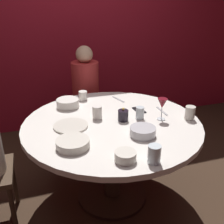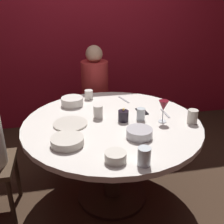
{
  "view_description": "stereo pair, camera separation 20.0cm",
  "coord_description": "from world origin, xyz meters",
  "px_view_note": "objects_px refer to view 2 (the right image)",
  "views": [
    {
      "loc": [
        -0.56,
        -1.74,
        1.62
      ],
      "look_at": [
        0.0,
        0.0,
        0.81
      ],
      "focal_mm": 41.84,
      "sensor_mm": 36.0,
      "label": 1
    },
    {
      "loc": [
        -0.36,
        -1.79,
        1.62
      ],
      "look_at": [
        0.0,
        0.0,
        0.81
      ],
      "focal_mm": 41.84,
      "sensor_mm": 36.0,
      "label": 2
    }
  ],
  "objects_px": {
    "cup_center_front": "(89,95)",
    "cup_near_candle": "(144,156)",
    "cup_far_edge": "(141,114)",
    "candle_holder": "(123,116)",
    "dinner_plate": "(70,124)",
    "bowl_salad_center": "(72,101)",
    "dining_table": "(112,137)",
    "bowl_small_white": "(67,141)",
    "cup_by_left_diner": "(98,112)",
    "cell_phone": "(142,111)",
    "bowl_serving_large": "(139,133)",
    "bowl_sauce_side": "(116,157)",
    "seated_diner_back": "(95,86)",
    "cup_by_right_diner": "(192,117)",
    "wine_glass": "(163,107)"
  },
  "relations": [
    {
      "from": "wine_glass",
      "to": "cup_by_left_diner",
      "type": "bearing_deg",
      "value": 160.19
    },
    {
      "from": "candle_holder",
      "to": "cup_by_left_diner",
      "type": "bearing_deg",
      "value": 151.96
    },
    {
      "from": "seated_diner_back",
      "to": "cup_by_left_diner",
      "type": "xyz_separation_m",
      "value": [
        -0.1,
        -0.87,
        0.07
      ]
    },
    {
      "from": "cup_center_front",
      "to": "cup_near_candle",
      "type": "bearing_deg",
      "value": -80.7
    },
    {
      "from": "wine_glass",
      "to": "bowl_serving_large",
      "type": "height_order",
      "value": "wine_glass"
    },
    {
      "from": "bowl_salad_center",
      "to": "cup_far_edge",
      "type": "height_order",
      "value": "cup_far_edge"
    },
    {
      "from": "dinner_plate",
      "to": "cup_by_left_diner",
      "type": "distance_m",
      "value": 0.24
    },
    {
      "from": "dining_table",
      "to": "candle_holder",
      "type": "relative_size",
      "value": 12.78
    },
    {
      "from": "bowl_small_white",
      "to": "cup_center_front",
      "type": "distance_m",
      "value": 0.84
    },
    {
      "from": "candle_holder",
      "to": "bowl_small_white",
      "type": "relative_size",
      "value": 0.5
    },
    {
      "from": "cell_phone",
      "to": "wine_glass",
      "type": "bearing_deg",
      "value": 110.73
    },
    {
      "from": "cup_by_right_diner",
      "to": "dinner_plate",
      "type": "bearing_deg",
      "value": 170.3
    },
    {
      "from": "bowl_serving_large",
      "to": "bowl_small_white",
      "type": "height_order",
      "value": "bowl_serving_large"
    },
    {
      "from": "cup_center_front",
      "to": "cup_far_edge",
      "type": "relative_size",
      "value": 0.88
    },
    {
      "from": "bowl_small_white",
      "to": "cup_far_edge",
      "type": "distance_m",
      "value": 0.64
    },
    {
      "from": "bowl_salad_center",
      "to": "seated_diner_back",
      "type": "bearing_deg",
      "value": 63.37
    },
    {
      "from": "seated_diner_back",
      "to": "dinner_plate",
      "type": "relative_size",
      "value": 4.47
    },
    {
      "from": "cell_phone",
      "to": "bowl_salad_center",
      "type": "xyz_separation_m",
      "value": [
        -0.57,
        0.26,
        0.03
      ]
    },
    {
      "from": "seated_diner_back",
      "to": "bowl_salad_center",
      "type": "bearing_deg",
      "value": -26.63
    },
    {
      "from": "bowl_salad_center",
      "to": "bowl_sauce_side",
      "type": "height_order",
      "value": "bowl_salad_center"
    },
    {
      "from": "seated_diner_back",
      "to": "dinner_plate",
      "type": "distance_m",
      "value": 1.0
    },
    {
      "from": "candle_holder",
      "to": "cup_center_front",
      "type": "xyz_separation_m",
      "value": [
        -0.21,
        0.54,
        -0.0
      ]
    },
    {
      "from": "dinner_plate",
      "to": "cup_by_right_diner",
      "type": "distance_m",
      "value": 0.93
    },
    {
      "from": "candle_holder",
      "to": "dinner_plate",
      "type": "distance_m",
      "value": 0.41
    },
    {
      "from": "cup_far_edge",
      "to": "wine_glass",
      "type": "bearing_deg",
      "value": -24.07
    },
    {
      "from": "candle_holder",
      "to": "bowl_sauce_side",
      "type": "relative_size",
      "value": 0.83
    },
    {
      "from": "seated_diner_back",
      "to": "cup_by_left_diner",
      "type": "distance_m",
      "value": 0.88
    },
    {
      "from": "wine_glass",
      "to": "seated_diner_back",
      "type": "bearing_deg",
      "value": 110.16
    },
    {
      "from": "cell_phone",
      "to": "bowl_serving_large",
      "type": "height_order",
      "value": "bowl_serving_large"
    },
    {
      "from": "cell_phone",
      "to": "cup_far_edge",
      "type": "height_order",
      "value": "cup_far_edge"
    },
    {
      "from": "dining_table",
      "to": "cell_phone",
      "type": "bearing_deg",
      "value": 24.78
    },
    {
      "from": "bowl_salad_center",
      "to": "cup_near_candle",
      "type": "xyz_separation_m",
      "value": [
        0.35,
        -0.99,
        0.02
      ]
    },
    {
      "from": "seated_diner_back",
      "to": "cup_center_front",
      "type": "height_order",
      "value": "seated_diner_back"
    },
    {
      "from": "bowl_small_white",
      "to": "cup_by_left_diner",
      "type": "distance_m",
      "value": 0.45
    },
    {
      "from": "seated_diner_back",
      "to": "bowl_serving_large",
      "type": "distance_m",
      "value": 1.24
    },
    {
      "from": "bowl_salad_center",
      "to": "cup_by_right_diner",
      "type": "height_order",
      "value": "cup_by_right_diner"
    },
    {
      "from": "wine_glass",
      "to": "cup_far_edge",
      "type": "relative_size",
      "value": 1.82
    },
    {
      "from": "bowl_small_white",
      "to": "bowl_sauce_side",
      "type": "relative_size",
      "value": 1.68
    },
    {
      "from": "bowl_salad_center",
      "to": "cup_center_front",
      "type": "distance_m",
      "value": 0.21
    },
    {
      "from": "cup_by_right_diner",
      "to": "bowl_sauce_side",
      "type": "bearing_deg",
      "value": -150.85
    },
    {
      "from": "candle_holder",
      "to": "bowl_salad_center",
      "type": "height_order",
      "value": "candle_holder"
    },
    {
      "from": "seated_diner_back",
      "to": "cup_by_left_diner",
      "type": "height_order",
      "value": "seated_diner_back"
    },
    {
      "from": "candle_holder",
      "to": "bowl_serving_large",
      "type": "bearing_deg",
      "value": -79.91
    },
    {
      "from": "candle_holder",
      "to": "cup_near_candle",
      "type": "distance_m",
      "value": 0.59
    },
    {
      "from": "cell_phone",
      "to": "cup_center_front",
      "type": "height_order",
      "value": "cup_center_front"
    },
    {
      "from": "bowl_sauce_side",
      "to": "cell_phone",
      "type": "bearing_deg",
      "value": 60.74
    },
    {
      "from": "seated_diner_back",
      "to": "cup_by_left_diner",
      "type": "relative_size",
      "value": 11.03
    },
    {
      "from": "dinner_plate",
      "to": "cup_near_candle",
      "type": "xyz_separation_m",
      "value": [
        0.39,
        -0.61,
        0.05
      ]
    },
    {
      "from": "dining_table",
      "to": "candle_holder",
      "type": "distance_m",
      "value": 0.21
    },
    {
      "from": "bowl_salad_center",
      "to": "dinner_plate",
      "type": "bearing_deg",
      "value": -95.96
    }
  ]
}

